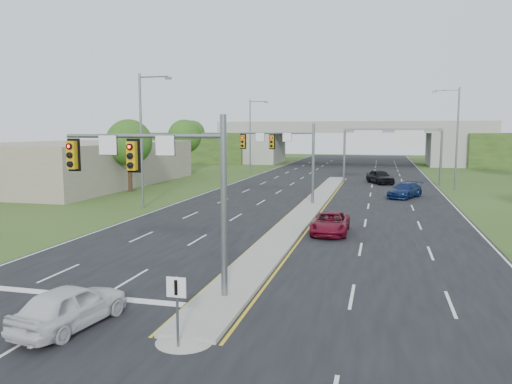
{
  "coord_description": "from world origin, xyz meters",
  "views": [
    {
      "loc": [
        5.65,
        -17.54,
        6.4
      ],
      "look_at": [
        -1.09,
        9.25,
        3.0
      ],
      "focal_mm": 35.0,
      "sensor_mm": 36.0,
      "label": 1
    }
  ],
  "objects": [
    {
      "name": "car_white",
      "position": [
        -4.04,
        -3.83,
        0.74
      ],
      "size": [
        2.34,
        4.43,
        1.44
      ],
      "primitive_type": "imported",
      "rotation": [
        0.0,
        0.0,
        2.98
      ],
      "color": "silver",
      "rests_on": "road"
    },
    {
      "name": "ground",
      "position": [
        0.0,
        0.0,
        0.0
      ],
      "size": [
        240.0,
        240.0,
        0.0
      ],
      "primitive_type": "plane",
      "color": "#2C4317",
      "rests_on": "ground"
    },
    {
      "name": "lane_markings",
      "position": [
        -0.6,
        28.91,
        0.02
      ],
      "size": [
        23.72,
        160.0,
        0.01
      ],
      "color": "gold",
      "rests_on": "road"
    },
    {
      "name": "keep_right_sign",
      "position": [
        0.0,
        -4.53,
        1.52
      ],
      "size": [
        0.6,
        0.13,
        2.2
      ],
      "color": "slate",
      "rests_on": "ground"
    },
    {
      "name": "tree_l_near",
      "position": [
        -20.0,
        30.0,
        5.18
      ],
      "size": [
        4.8,
        4.8,
        7.6
      ],
      "color": "#382316",
      "rests_on": "ground"
    },
    {
      "name": "car_far_b",
      "position": [
        7.94,
        31.92,
        0.74
      ],
      "size": [
        3.86,
        5.32,
        1.43
      ],
      "primitive_type": "imported",
      "rotation": [
        0.0,
        0.0,
        -0.42
      ],
      "color": "#0B1A46",
      "rests_on": "road"
    },
    {
      "name": "tree_l_mid",
      "position": [
        -24.0,
        55.0,
        5.51
      ],
      "size": [
        5.2,
        5.2,
        8.12
      ],
      "color": "#382316",
      "rests_on": "ground"
    },
    {
      "name": "sign_gantry",
      "position": [
        6.68,
        44.92,
        5.24
      ],
      "size": [
        11.58,
        0.44,
        6.67
      ],
      "color": "slate",
      "rests_on": "ground"
    },
    {
      "name": "lightpole_l_far",
      "position": [
        -13.3,
        55.0,
        6.1
      ],
      "size": [
        2.85,
        0.25,
        11.0
      ],
      "color": "slate",
      "rests_on": "ground"
    },
    {
      "name": "commercial_building",
      "position": [
        -30.0,
        35.0,
        2.5
      ],
      "size": [
        18.0,
        30.0,
        5.0
      ],
      "primitive_type": "cube",
      "color": "gray",
      "rests_on": "ground"
    },
    {
      "name": "lightpole_r_far",
      "position": [
        13.3,
        40.0,
        6.1
      ],
      "size": [
        2.85,
        0.25,
        11.0
      ],
      "color": "slate",
      "rests_on": "ground"
    },
    {
      "name": "overpass",
      "position": [
        0.0,
        80.0,
        3.55
      ],
      "size": [
        80.0,
        14.0,
        8.1
      ],
      "color": "gray",
      "rests_on": "ground"
    },
    {
      "name": "signal_mast_near",
      "position": [
        -2.26,
        -0.07,
        4.73
      ],
      "size": [
        6.62,
        0.6,
        7.0
      ],
      "color": "slate",
      "rests_on": "ground"
    },
    {
      "name": "tree_back_c",
      "position": [
        24.0,
        94.0,
        5.51
      ],
      "size": [
        5.6,
        5.6,
        8.32
      ],
      "color": "#382316",
      "rests_on": "ground"
    },
    {
      "name": "signal_mast_far",
      "position": [
        -2.26,
        24.93,
        4.73
      ],
      "size": [
        6.62,
        0.6,
        7.0
      ],
      "color": "slate",
      "rests_on": "ground"
    },
    {
      "name": "car_far_a",
      "position": [
        2.69,
        13.28,
        0.68
      ],
      "size": [
        2.21,
        4.73,
        1.31
      ],
      "primitive_type": "imported",
      "rotation": [
        0.0,
        0.0,
        0.01
      ],
      "color": "maroon",
      "rests_on": "road"
    },
    {
      "name": "road",
      "position": [
        0.0,
        35.0,
        0.01
      ],
      "size": [
        24.0,
        160.0,
        0.02
      ],
      "primitive_type": "cube",
      "color": "black",
      "rests_on": "ground"
    },
    {
      "name": "car_far_c",
      "position": [
        5.57,
        44.5,
        0.87
      ],
      "size": [
        3.83,
        5.37,
        1.7
      ],
      "primitive_type": "imported",
      "rotation": [
        0.0,
        0.0,
        0.41
      ],
      "color": "black",
      "rests_on": "road"
    },
    {
      "name": "tree_back_a",
      "position": [
        -38.0,
        94.0,
        5.84
      ],
      "size": [
        6.0,
        6.0,
        8.85
      ],
      "color": "#382316",
      "rests_on": "ground"
    },
    {
      "name": "median_nose",
      "position": [
        0.0,
        -4.0,
        0.1
      ],
      "size": [
        2.0,
        2.0,
        0.16
      ],
      "primitive_type": "cone",
      "color": "gray",
      "rests_on": "road"
    },
    {
      "name": "median",
      "position": [
        0.0,
        23.0,
        0.1
      ],
      "size": [
        2.0,
        54.0,
        0.16
      ],
      "primitive_type": "cube",
      "color": "gray",
      "rests_on": "road"
    },
    {
      "name": "tree_back_b",
      "position": [
        -24.0,
        94.0,
        5.51
      ],
      "size": [
        5.6,
        5.6,
        8.32
      ],
      "color": "#382316",
      "rests_on": "ground"
    },
    {
      "name": "lightpole_l_mid",
      "position": [
        -13.3,
        20.0,
        6.1
      ],
      "size": [
        2.85,
        0.25,
        11.0
      ],
      "color": "slate",
      "rests_on": "ground"
    }
  ]
}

